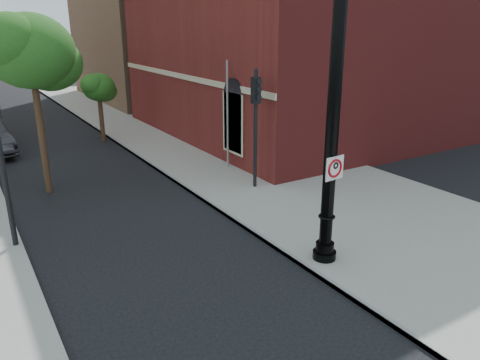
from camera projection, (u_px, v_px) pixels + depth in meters
ground at (250, 302)px, 10.69m from camera, size 120.00×120.00×0.00m
sidewalk_right at (242, 158)px, 21.71m from camera, size 8.00×60.00×0.12m
curb_edge at (162, 172)px, 19.74m from camera, size 0.10×60.00×0.14m
brick_wall_building at (348, 19)px, 27.93m from camera, size 22.30×16.30×12.50m
bg_building_tan_b at (217, 11)px, 40.58m from camera, size 22.00×14.00×14.00m
lamppost at (332, 139)px, 11.39m from camera, size 0.62×0.62×7.30m
no_parking_sign at (335, 168)px, 11.46m from camera, size 0.60×0.10×0.60m
traffic_signal_right at (256, 110)px, 16.94m from camera, size 0.29×0.37×4.51m
utility_pole at (228, 117)px, 19.58m from camera, size 0.09×0.09×4.63m
street_tree_a at (31, 53)px, 16.05m from camera, size 3.56×3.22×6.42m
street_tree_c at (99, 88)px, 24.26m from camera, size 1.99×1.80×3.59m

